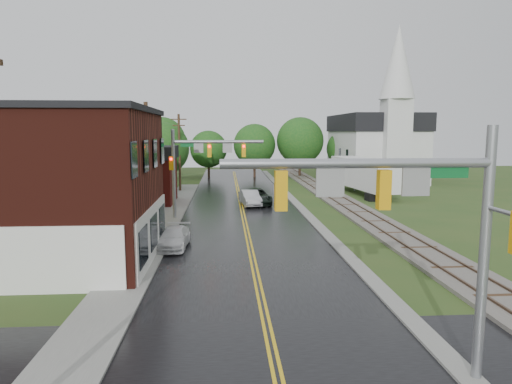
{
  "coord_description": "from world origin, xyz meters",
  "views": [
    {
      "loc": [
        -1.45,
        -9.69,
        7.03
      ],
      "look_at": [
        0.32,
        16.71,
        3.5
      ],
      "focal_mm": 32.0,
      "sensor_mm": 36.0,
      "label": 1
    }
  ],
  "objects": [
    {
      "name": "traffic_signal_far",
      "position": [
        -3.47,
        27.0,
        4.97
      ],
      "size": [
        7.34,
        0.43,
        7.2
      ],
      "color": "gray",
      "rests_on": "ground"
    },
    {
      "name": "utility_pole_c",
      "position": [
        -6.8,
        44.0,
        4.72
      ],
      "size": [
        1.8,
        0.28,
        9.0
      ],
      "color": "#382616",
      "rests_on": "ground"
    },
    {
      "name": "main_road",
      "position": [
        0.0,
        30.0,
        0.0
      ],
      "size": [
        10.0,
        90.0,
        0.02
      ],
      "primitive_type": "cube",
      "color": "black",
      "rests_on": "ground"
    },
    {
      "name": "brick_building",
      "position": [
        -12.48,
        15.0,
        4.15
      ],
      "size": [
        14.3,
        10.3,
        8.3
      ],
      "color": "#41140E",
      "rests_on": "ground"
    },
    {
      "name": "tree_left_c",
      "position": [
        -13.85,
        39.9,
        4.51
      ],
      "size": [
        6.0,
        6.0,
        7.65
      ],
      "color": "black",
      "rests_on": "ground"
    },
    {
      "name": "curb_right",
      "position": [
        5.4,
        35.0,
        0.0
      ],
      "size": [
        0.8,
        70.0,
        0.12
      ],
      "primitive_type": "cube",
      "color": "gray",
      "rests_on": "ground"
    },
    {
      "name": "utility_pole_b",
      "position": [
        -6.8,
        22.0,
        4.72
      ],
      "size": [
        1.8,
        0.28,
        9.0
      ],
      "color": "#382616",
      "rests_on": "ground"
    },
    {
      "name": "semi_trailer",
      "position": [
        13.87,
        40.06,
        2.36
      ],
      "size": [
        4.36,
        12.98,
        3.98
      ],
      "color": "black",
      "rests_on": "ground"
    },
    {
      "name": "pickup_white",
      "position": [
        -4.61,
        17.59,
        0.61
      ],
      "size": [
        1.97,
        4.29,
        1.22
      ],
      "primitive_type": "imported",
      "rotation": [
        0.0,
        0.0,
        -0.06
      ],
      "color": "white",
      "rests_on": "ground"
    },
    {
      "name": "tree_left_e",
      "position": [
        -8.85,
        45.9,
        4.81
      ],
      "size": [
        6.4,
        6.4,
        8.16
      ],
      "color": "black",
      "rests_on": "ground"
    },
    {
      "name": "suv_dark",
      "position": [
        1.48,
        33.75,
        0.75
      ],
      "size": [
        2.93,
        5.57,
        1.5
      ],
      "primitive_type": "imported",
      "rotation": [
        0.0,
        0.0,
        0.09
      ],
      "color": "black",
      "rests_on": "ground"
    },
    {
      "name": "yellow_house",
      "position": [
        -11.0,
        26.0,
        3.2
      ],
      "size": [
        8.0,
        7.0,
        6.4
      ],
      "primitive_type": "cube",
      "color": "tan",
      "rests_on": "ground"
    },
    {
      "name": "railroad",
      "position": [
        10.0,
        35.0,
        0.11
      ],
      "size": [
        3.2,
        80.0,
        0.3
      ],
      "color": "#59544C",
      "rests_on": "ground"
    },
    {
      "name": "sidewalk_left",
      "position": [
        -6.2,
        25.0,
        0.0
      ],
      "size": [
        2.4,
        50.0,
        0.12
      ],
      "primitive_type": "cube",
      "color": "gray",
      "rests_on": "ground"
    },
    {
      "name": "traffic_signal_near",
      "position": [
        3.47,
        2.0,
        4.97
      ],
      "size": [
        7.34,
        0.3,
        7.2
      ],
      "color": "gray",
      "rests_on": "ground"
    },
    {
      "name": "darkred_building",
      "position": [
        -10.0,
        35.0,
        2.2
      ],
      "size": [
        7.0,
        6.0,
        4.4
      ],
      "primitive_type": "cube",
      "color": "#3F0F0C",
      "rests_on": "ground"
    },
    {
      "name": "tree_left_b",
      "position": [
        -17.85,
        31.9,
        5.72
      ],
      "size": [
        7.6,
        7.6,
        9.69
      ],
      "color": "black",
      "rests_on": "ground"
    },
    {
      "name": "sedan_silver",
      "position": [
        0.84,
        33.09,
        0.73
      ],
      "size": [
        2.14,
        4.59,
        1.46
      ],
      "primitive_type": "imported",
      "rotation": [
        0.0,
        0.0,
        0.14
      ],
      "color": "#A2A1A6",
      "rests_on": "ground"
    },
    {
      "name": "church",
      "position": [
        20.0,
        53.74,
        5.83
      ],
      "size": [
        10.4,
        18.4,
        20.0
      ],
      "color": "silver",
      "rests_on": "ground"
    }
  ]
}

